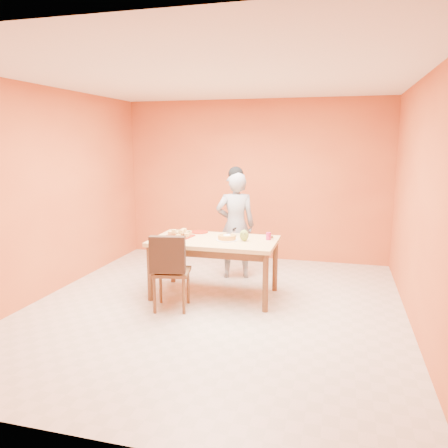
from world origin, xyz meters
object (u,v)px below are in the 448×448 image
(dining_table, at_px, (214,246))
(egg_ornament, at_px, (244,235))
(dining_chair, at_px, (171,270))
(red_dinner_plate, at_px, (199,232))
(sponge_cake, at_px, (227,237))
(pastry_platter, at_px, (178,237))
(person, at_px, (236,226))
(checker_tin, at_px, (270,237))
(magenta_glass, at_px, (268,236))

(dining_table, relative_size, egg_ornament, 11.06)
(dining_chair, relative_size, red_dinner_plate, 3.91)
(dining_table, height_order, sponge_cake, sponge_cake)
(dining_chair, relative_size, pastry_platter, 2.84)
(dining_table, xyz_separation_m, sponge_cake, (0.17, -0.02, 0.13))
(sponge_cake, bearing_deg, person, 96.26)
(sponge_cake, height_order, checker_tin, sponge_cake)
(egg_ornament, relative_size, checker_tin, 1.63)
(pastry_platter, relative_size, red_dinner_plate, 1.38)
(magenta_glass, bearing_deg, dining_chair, -144.88)
(person, relative_size, red_dinner_plate, 6.51)
(person, relative_size, pastry_platter, 4.73)
(dining_table, distance_m, pastry_platter, 0.50)
(dining_chair, xyz_separation_m, checker_tin, (1.05, 0.86, 0.28))
(dining_table, height_order, person, person)
(egg_ornament, distance_m, checker_tin, 0.39)
(dining_chair, distance_m, egg_ornament, 1.03)
(sponge_cake, distance_m, checker_tin, 0.58)
(dining_table, height_order, red_dinner_plate, red_dinner_plate)
(dining_table, xyz_separation_m, magenta_glass, (0.68, 0.15, 0.14))
(sponge_cake, bearing_deg, pastry_platter, 179.50)
(person, relative_size, checker_tin, 17.71)
(egg_ornament, bearing_deg, dining_table, 177.42)
(person, xyz_separation_m, red_dinner_plate, (-0.40, -0.50, -0.02))
(sponge_cake, distance_m, egg_ornament, 0.22)
(dining_chair, bearing_deg, pastry_platter, 90.55)
(checker_tin, bearing_deg, egg_ornament, -137.44)
(dining_chair, height_order, magenta_glass, dining_chair)
(pastry_platter, bearing_deg, egg_ornament, 0.94)
(dining_chair, height_order, sponge_cake, dining_chair)
(dining_chair, relative_size, egg_ornament, 6.51)
(egg_ornament, bearing_deg, magenta_glass, 25.01)
(egg_ornament, xyz_separation_m, checker_tin, (0.29, 0.26, -0.06))
(dining_chair, xyz_separation_m, magenta_glass, (1.05, 0.74, 0.32))
(person, xyz_separation_m, checker_tin, (0.60, -0.59, -0.01))
(person, xyz_separation_m, magenta_glass, (0.60, -0.70, 0.02))
(red_dinner_plate, xyz_separation_m, magenta_glass, (1.00, -0.20, 0.04))
(pastry_platter, xyz_separation_m, egg_ornament, (0.89, 0.01, 0.06))
(pastry_platter, relative_size, egg_ornament, 2.30)
(dining_table, bearing_deg, person, 84.83)
(red_dinner_plate, bearing_deg, dining_table, -47.72)
(dining_chair, xyz_separation_m, red_dinner_plate, (0.06, 0.94, 0.28))
(red_dinner_plate, xyz_separation_m, checker_tin, (1.00, -0.09, 0.01))
(dining_table, relative_size, person, 1.02)
(pastry_platter, distance_m, magenta_glass, 1.19)
(egg_ornament, distance_m, magenta_glass, 0.33)
(person, distance_m, magenta_glass, 0.93)
(red_dinner_plate, bearing_deg, sponge_cake, -37.03)
(dining_chair, distance_m, magenta_glass, 1.33)
(dining_chair, distance_m, red_dinner_plate, 0.98)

